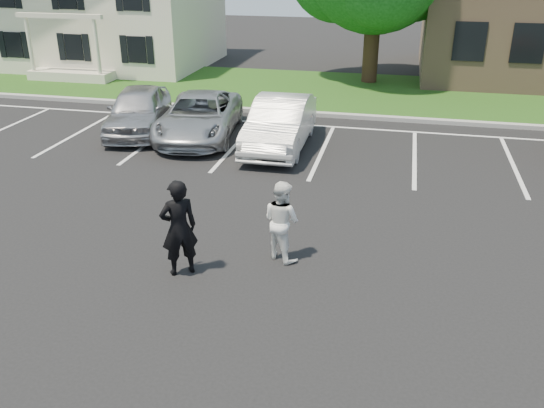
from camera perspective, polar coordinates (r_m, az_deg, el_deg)
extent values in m
plane|color=black|center=(10.86, -1.19, -8.14)|extent=(90.00, 90.00, 0.00)
cube|color=gray|center=(21.79, 6.56, 8.72)|extent=(40.00, 0.30, 0.15)
cube|color=#1F4D14|center=(25.66, 7.65, 10.93)|extent=(44.00, 8.00, 0.08)
cube|color=silver|center=(22.38, -24.89, 6.86)|extent=(0.12, 5.20, 0.01)
cube|color=silver|center=(20.81, -18.68, 6.67)|extent=(0.12, 5.20, 0.01)
cube|color=silver|center=(19.53, -11.57, 6.35)|extent=(0.12, 5.20, 0.01)
cube|color=silver|center=(18.57, -3.61, 5.89)|extent=(0.12, 5.20, 0.01)
cube|color=silver|center=(18.01, 5.01, 5.25)|extent=(0.12, 5.20, 0.01)
cube|color=silver|center=(17.88, 13.94, 4.47)|extent=(0.12, 5.20, 0.01)
cube|color=silver|center=(18.18, 22.78, 3.59)|extent=(0.12, 5.20, 0.01)
cube|color=silver|center=(20.46, 10.03, 7.29)|extent=(34.00, 0.12, 0.01)
cube|color=beige|center=(32.85, -15.61, 17.69)|extent=(10.00, 8.00, 5.20)
cube|color=beige|center=(29.49, -18.99, 11.99)|extent=(4.00, 1.60, 0.50)
cylinder|color=beige|center=(29.73, -22.76, 13.70)|extent=(0.18, 0.18, 2.70)
cylinder|color=beige|center=(27.93, -16.86, 13.95)|extent=(0.18, 0.18, 2.70)
cube|color=beige|center=(28.59, -20.38, 17.08)|extent=(4.20, 0.25, 0.20)
cube|color=black|center=(29.51, -19.04, 14.47)|extent=(0.90, 0.06, 1.20)
cube|color=black|center=(29.85, -20.14, 14.42)|extent=(0.32, 0.05, 1.25)
cube|color=black|center=(29.18, -17.91, 14.52)|extent=(0.32, 0.05, 1.25)
cube|color=black|center=(26.25, 18.99, 14.98)|extent=(1.30, 0.06, 1.60)
cube|color=black|center=(26.57, 24.05, 14.33)|extent=(1.30, 0.06, 1.60)
cylinder|color=black|center=(27.50, 9.78, 14.99)|extent=(0.70, 0.70, 3.20)
imported|color=black|center=(10.97, -9.22, -2.36)|extent=(0.84, 0.78, 1.93)
imported|color=white|center=(11.43, 0.96, -1.64)|extent=(1.02, 0.96, 1.66)
imported|color=#AAA9AE|center=(20.22, -13.09, 9.07)|extent=(2.81, 4.79, 1.53)
imported|color=#A0A3A8|center=(19.32, -7.21, 8.62)|extent=(3.02, 5.33, 1.40)
imported|color=silver|center=(18.09, 0.80, 7.98)|extent=(1.72, 4.73, 1.55)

